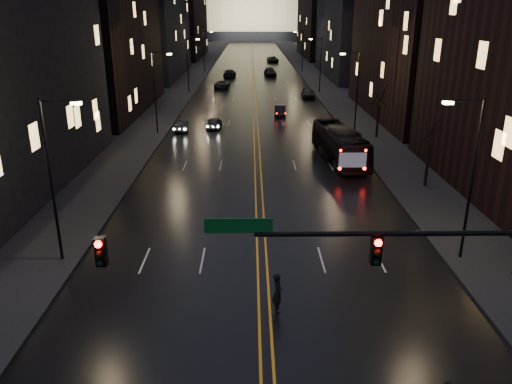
{
  "coord_description": "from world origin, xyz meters",
  "views": [
    {
      "loc": [
        -0.59,
        -14.65,
        12.96
      ],
      "look_at": [
        -0.33,
        10.59,
        3.8
      ],
      "focal_mm": 35.0,
      "sensor_mm": 36.0,
      "label": 1
    }
  ],
  "objects_px": {
    "receding_car_a": "(280,111)",
    "pedestrian_a": "(278,293)",
    "bus": "(340,145)",
    "traffic_signal": "(447,263)",
    "oncoming_car_a": "(214,123)",
    "oncoming_car_b": "(182,125)"
  },
  "relations": [
    {
      "from": "receding_car_a",
      "to": "pedestrian_a",
      "type": "distance_m",
      "value": 45.55
    },
    {
      "from": "bus",
      "to": "receding_car_a",
      "type": "height_order",
      "value": "bus"
    },
    {
      "from": "traffic_signal",
      "to": "oncoming_car_a",
      "type": "bearing_deg",
      "value": 104.12
    },
    {
      "from": "traffic_signal",
      "to": "pedestrian_a",
      "type": "xyz_separation_m",
      "value": [
        -5.31,
        5.0,
        -4.13
      ]
    },
    {
      "from": "bus",
      "to": "oncoming_car_b",
      "type": "height_order",
      "value": "bus"
    },
    {
      "from": "oncoming_car_a",
      "to": "receding_car_a",
      "type": "bearing_deg",
      "value": -134.55
    },
    {
      "from": "oncoming_car_a",
      "to": "oncoming_car_b",
      "type": "bearing_deg",
      "value": 22.48
    },
    {
      "from": "traffic_signal",
      "to": "receding_car_a",
      "type": "xyz_separation_m",
      "value": [
        -2.65,
        50.48,
        -4.44
      ]
    },
    {
      "from": "traffic_signal",
      "to": "oncoming_car_a",
      "type": "height_order",
      "value": "traffic_signal"
    },
    {
      "from": "traffic_signal",
      "to": "bus",
      "type": "bearing_deg",
      "value": 86.87
    },
    {
      "from": "receding_car_a",
      "to": "pedestrian_a",
      "type": "bearing_deg",
      "value": -89.36
    },
    {
      "from": "oncoming_car_a",
      "to": "pedestrian_a",
      "type": "xyz_separation_m",
      "value": [
        5.5,
        -37.98,
        0.29
      ]
    },
    {
      "from": "bus",
      "to": "traffic_signal",
      "type": "bearing_deg",
      "value": -99.83
    },
    {
      "from": "oncoming_car_a",
      "to": "receding_car_a",
      "type": "distance_m",
      "value": 11.08
    },
    {
      "from": "pedestrian_a",
      "to": "oncoming_car_b",
      "type": "bearing_deg",
      "value": 9.45
    },
    {
      "from": "traffic_signal",
      "to": "pedestrian_a",
      "type": "relative_size",
      "value": 8.91
    },
    {
      "from": "bus",
      "to": "oncoming_car_a",
      "type": "relative_size",
      "value": 2.74
    },
    {
      "from": "bus",
      "to": "pedestrian_a",
      "type": "relative_size",
      "value": 5.66
    },
    {
      "from": "oncoming_car_a",
      "to": "receding_car_a",
      "type": "xyz_separation_m",
      "value": [
        8.17,
        7.49,
        -0.02
      ]
    },
    {
      "from": "receding_car_a",
      "to": "oncoming_car_a",
      "type": "bearing_deg",
      "value": -133.46
    },
    {
      "from": "oncoming_car_b",
      "to": "pedestrian_a",
      "type": "bearing_deg",
      "value": 98.99
    },
    {
      "from": "oncoming_car_b",
      "to": "pedestrian_a",
      "type": "relative_size",
      "value": 2.16
    }
  ]
}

